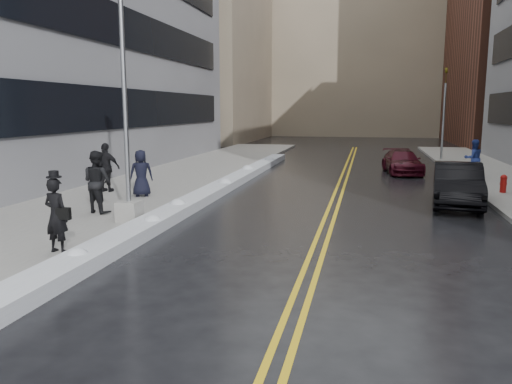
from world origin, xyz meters
The scene contains 17 objects.
ground centered at (0.00, 0.00, 0.00)m, with size 160.00×160.00×0.00m, color black.
sidewalk_west centered at (-5.75, 10.00, 0.07)m, with size 5.50×50.00×0.15m, color gray.
lane_line_left centered at (2.35, 10.00, 0.00)m, with size 0.12×50.00×0.01m, color gold.
lane_line_right centered at (2.65, 10.00, 0.00)m, with size 0.12×50.00×0.01m, color gold.
snow_ridge centered at (-2.45, 8.00, 0.17)m, with size 0.90×30.00×0.34m, color silver.
building_west_far centered at (-15.50, 44.00, 9.00)m, with size 14.00×22.00×18.00m, color gray.
building_far centered at (2.00, 60.00, 11.00)m, with size 36.00×16.00×22.00m, color gray.
lamppost centered at (-3.30, 2.00, 2.53)m, with size 0.65×0.65×7.62m.
fire_hydrant centered at (9.00, 10.00, 0.55)m, with size 0.26×0.26×0.73m.
traffic_signal centered at (8.50, 24.00, 3.40)m, with size 0.16×0.20×6.00m.
pedestrian_fedora centered at (-3.38, -1.45, 1.03)m, with size 0.65×0.42×1.77m, color black.
pedestrian_b centered at (-4.84, 2.88, 1.16)m, with size 0.98×0.76×2.02m, color black.
pedestrian_c centered at (-4.81, 6.03, 1.05)m, with size 0.88×0.57×1.79m, color black.
pedestrian_d centered at (-6.65, 6.71, 1.14)m, with size 1.16×0.48×1.98m, color black.
pedestrian_east centered at (8.71, 14.64, 1.08)m, with size 0.90×0.70×1.85m, color navy.
car_black centered at (6.86, 7.58, 0.77)m, with size 1.63×4.68×1.54m, color black.
car_maroon centered at (5.50, 16.63, 0.63)m, with size 1.75×4.31×1.25m, color #390914.
Camera 1 is at (3.61, -11.48, 3.47)m, focal length 35.00 mm.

